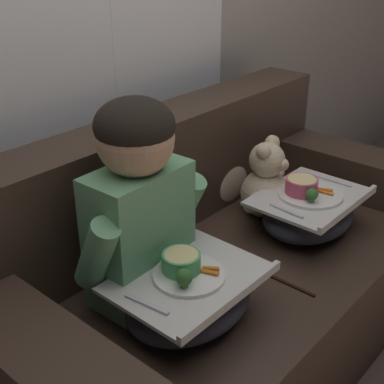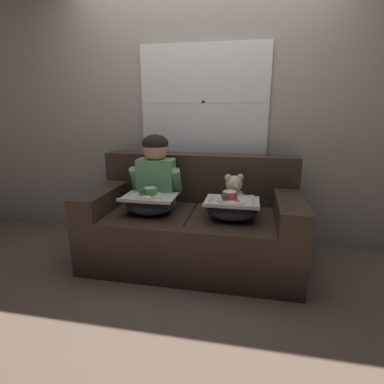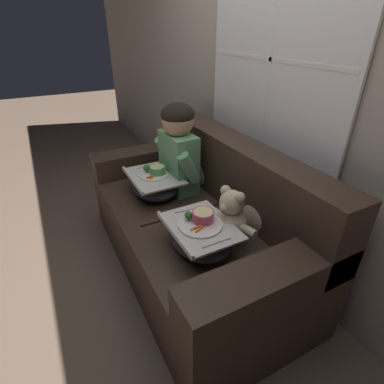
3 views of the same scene
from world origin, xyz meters
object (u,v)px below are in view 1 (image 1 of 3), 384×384
object	(u,v)px
teddy_bear	(266,184)
lap_tray_teddy	(308,212)
throw_pillow_behind_child	(99,231)
throw_pillow_behind_teddy	(226,167)
lap_tray_child	(189,296)
child_figure	(138,194)
couch	(215,281)

from	to	relation	value
teddy_bear	lap_tray_teddy	distance (m)	0.20
throw_pillow_behind_child	throw_pillow_behind_teddy	bearing A→B (deg)	0.00
throw_pillow_behind_child	lap_tray_teddy	distance (m)	0.80
lap_tray_child	lap_tray_teddy	size ratio (longest dim) A/B	1.02
throw_pillow_behind_child	lap_tray_teddy	bearing A→B (deg)	-29.97
throw_pillow_behind_child	child_figure	size ratio (longest dim) A/B	0.52
couch	throw_pillow_behind_teddy	world-z (taller)	couch
throw_pillow_behind_teddy	teddy_bear	bearing A→B (deg)	-89.68
throw_pillow_behind_teddy	child_figure	world-z (taller)	child_figure
lap_tray_teddy	throw_pillow_behind_teddy	bearing A→B (deg)	89.84
throw_pillow_behind_child	lap_tray_teddy	xyz separation A→B (m)	(0.69, -0.40, -0.07)
teddy_bear	lap_tray_child	distance (m)	0.72
couch	child_figure	distance (m)	0.60
teddy_bear	lap_tray_child	world-z (taller)	teddy_bear
teddy_bear	lap_tray_child	size ratio (longest dim) A/B	0.80
throw_pillow_behind_child	throw_pillow_behind_teddy	size ratio (longest dim) A/B	1.08
throw_pillow_behind_child	couch	bearing A→B (deg)	-32.64
teddy_bear	throw_pillow_behind_teddy	bearing A→B (deg)	90.32
lap_tray_teddy	child_figure	bearing A→B (deg)	163.90
child_figure	lap_tray_child	world-z (taller)	child_figure
teddy_bear	lap_tray_teddy	xyz separation A→B (m)	(-0.00, -0.20, -0.05)
throw_pillow_behind_child	lap_tray_child	distance (m)	0.40
child_figure	couch	bearing A→B (deg)	-3.72
couch	teddy_bear	size ratio (longest dim) A/B	5.13
child_figure	teddy_bear	bearing A→B (deg)	-0.27
teddy_bear	lap_tray_teddy	bearing A→B (deg)	-90.67
couch	throw_pillow_behind_teddy	size ratio (longest dim) A/B	5.83
throw_pillow_behind_teddy	lap_tray_child	world-z (taller)	throw_pillow_behind_teddy
throw_pillow_behind_teddy	lap_tray_teddy	xyz separation A→B (m)	(-0.00, -0.40, -0.07)
throw_pillow_behind_child	teddy_bear	size ratio (longest dim) A/B	0.95
child_figure	throw_pillow_behind_teddy	bearing A→B (deg)	16.05
couch	lap_tray_child	xyz separation A→B (m)	(-0.35, -0.18, 0.22)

